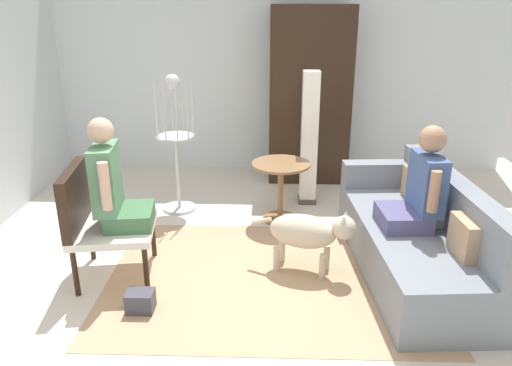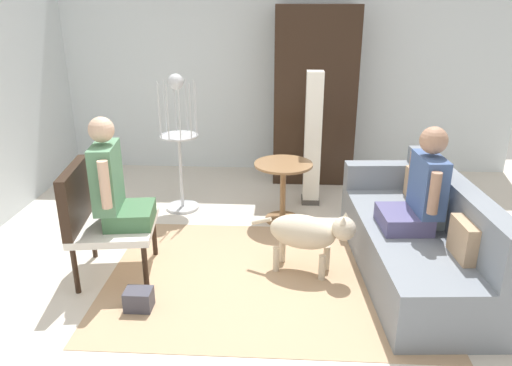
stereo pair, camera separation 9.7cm
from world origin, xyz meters
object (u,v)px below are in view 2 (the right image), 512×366
object	(u,v)px
round_end_table	(283,183)
bird_cage_stand	(179,142)
couch	(417,240)
person_on_armchair	(113,183)
armoire_cabinet	(314,96)
armchair	(96,214)
person_on_couch	(421,189)
dog	(308,232)
handbag	(139,300)
column_lamp	(313,140)

from	to	relation	value
round_end_table	bird_cage_stand	size ratio (longest dim) A/B	0.43
couch	person_on_armchair	bearing A→B (deg)	-176.78
armoire_cabinet	armchair	bearing A→B (deg)	-126.79
person_on_couch	round_end_table	bearing A→B (deg)	136.62
round_end_table	dog	xyz separation A→B (m)	(0.21, -1.03, -0.05)
couch	handbag	size ratio (longest dim) A/B	10.17
handbag	column_lamp	bearing A→B (deg)	57.40
round_end_table	couch	bearing A→B (deg)	-41.43
bird_cage_stand	armchair	bearing A→B (deg)	-105.96
person_on_armchair	round_end_table	bearing A→B (deg)	39.90
bird_cage_stand	column_lamp	xyz separation A→B (m)	(1.44, 0.26, -0.03)
person_on_couch	handbag	world-z (taller)	person_on_couch
couch	dog	size ratio (longest dim) A/B	2.38
couch	dog	xyz separation A→B (m)	(-0.92, -0.03, 0.05)
person_on_armchair	dog	xyz separation A→B (m)	(1.58, 0.11, -0.45)
person_on_couch	dog	distance (m)	0.97
couch	bird_cage_stand	world-z (taller)	bird_cage_stand
round_end_table	handbag	size ratio (longest dim) A/B	3.13
column_lamp	handbag	xyz separation A→B (m)	(-1.39, -2.17, -0.66)
bird_cage_stand	column_lamp	size ratio (longest dim) A/B	1.00
bird_cage_stand	column_lamp	bearing A→B (deg)	10.19
person_on_couch	round_end_table	world-z (taller)	person_on_couch
couch	column_lamp	world-z (taller)	column_lamp
armchair	person_on_armchair	size ratio (longest dim) A/B	1.07
handbag	person_on_armchair	bearing A→B (deg)	119.43
armchair	armoire_cabinet	bearing A→B (deg)	53.21
person_on_couch	bird_cage_stand	distance (m)	2.56
person_on_couch	armoire_cabinet	bearing A→B (deg)	106.86
couch	column_lamp	bearing A→B (deg)	118.31
armchair	person_on_couch	distance (m)	2.63
person_on_couch	handbag	distance (m)	2.36
column_lamp	handbag	distance (m)	2.66
person_on_couch	couch	bearing A→B (deg)	48.95
dog	armoire_cabinet	size ratio (longest dim) A/B	0.40
armchair	column_lamp	size ratio (longest dim) A/B	0.64
person_on_armchair	handbag	xyz separation A→B (m)	(0.29, -0.52, -0.74)
round_end_table	armoire_cabinet	xyz separation A→B (m)	(0.37, 1.37, 0.65)
person_on_armchair	bird_cage_stand	size ratio (longest dim) A/B	0.60
armchair	handbag	bearing A→B (deg)	-47.55
armoire_cabinet	round_end_table	bearing A→B (deg)	-105.04
dog	column_lamp	size ratio (longest dim) A/B	0.58
person_on_armchair	dog	size ratio (longest dim) A/B	1.03
person_on_couch	armoire_cabinet	world-z (taller)	armoire_cabinet
bird_cage_stand	armoire_cabinet	xyz separation A→B (m)	(1.49, 1.12, 0.30)
armchair	couch	bearing A→B (deg)	3.49
round_end_table	handbag	xyz separation A→B (m)	(-1.07, -1.66, -0.34)
person_on_couch	armchair	bearing A→B (deg)	-177.31
person_on_armchair	armoire_cabinet	distance (m)	3.06
couch	armchair	size ratio (longest dim) A/B	2.16
round_end_table	armoire_cabinet	world-z (taller)	armoire_cabinet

